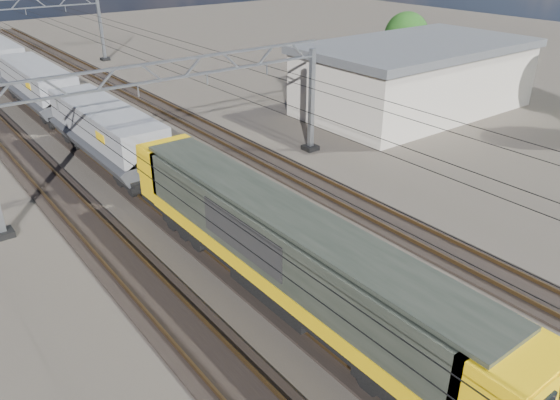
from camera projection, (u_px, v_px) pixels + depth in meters
ground at (220, 211)px, 28.15m from camera, size 160.00×160.00×0.00m
track_outer_west at (107, 246)px, 24.85m from camera, size 2.60×140.00×0.30m
track_loco at (185, 221)px, 27.03m from camera, size 2.60×140.00×0.30m
track_inner_east at (252, 200)px, 29.21m from camera, size 2.60×140.00×0.30m
track_outer_east at (309, 181)px, 31.40m from camera, size 2.60×140.00×0.30m
catenary_gantry_mid at (177, 120)px, 29.30m from camera, size 19.90×0.90×7.11m
catenary_gantry_far at (9, 33)px, 55.00m from camera, size 19.90×0.90×7.11m
overhead_wires at (142, 72)px, 31.34m from camera, size 12.03×140.00×0.53m
locomotive at (286, 250)px, 20.25m from camera, size 2.76×21.10×3.62m
hopper_wagon_lead at (106, 130)px, 32.92m from camera, size 3.38×13.00×3.25m
hopper_wagon_mid at (38, 84)px, 43.06m from camera, size 3.38×13.00×3.25m
industrial_shed at (415, 76)px, 43.25m from camera, size 18.60×10.60×5.40m
tree_far at (410, 36)px, 52.79m from camera, size 4.80×4.40×6.29m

